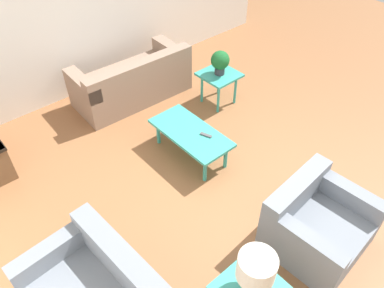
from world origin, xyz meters
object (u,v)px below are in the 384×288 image
at_px(armchair, 316,224).
at_px(potted_plant, 220,61).
at_px(table_lamp, 256,270).
at_px(coffee_table, 191,134).
at_px(sofa, 133,82).
at_px(side_table_plant, 219,78).

relative_size(armchair, potted_plant, 2.79).
xyz_separation_m(armchair, table_lamp, (-0.10, 1.16, 0.57)).
relative_size(armchair, coffee_table, 0.91).
bearing_deg(sofa, coffee_table, 85.34).
xyz_separation_m(sofa, table_lamp, (-3.64, 1.26, 0.55)).
relative_size(sofa, armchair, 1.78).
xyz_separation_m(armchair, coffee_table, (1.91, 0.09, 0.07)).
bearing_deg(armchair, coffee_table, 89.04).
distance_m(sofa, armchair, 3.54).
xyz_separation_m(armchair, potted_plant, (2.55, -1.05, 0.46)).
height_order(side_table_plant, table_lamp, table_lamp).
distance_m(side_table_plant, potted_plant, 0.29).
height_order(side_table_plant, potted_plant, potted_plant).
bearing_deg(table_lamp, armchair, -84.93).
bearing_deg(coffee_table, armchair, -177.29).
bearing_deg(table_lamp, coffee_table, -27.99).
relative_size(potted_plant, table_lamp, 0.79).
xyz_separation_m(sofa, armchair, (-3.54, 0.10, -0.02)).
xyz_separation_m(armchair, side_table_plant, (2.55, -1.05, 0.17)).
bearing_deg(side_table_plant, sofa, 43.51).
height_order(coffee_table, side_table_plant, side_table_plant).
bearing_deg(side_table_plant, coffee_table, 119.14).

